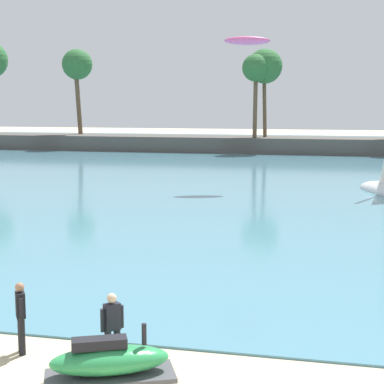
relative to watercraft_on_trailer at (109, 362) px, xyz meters
The scene contains 6 objects.
sea 51.49m from the watercraft_on_trailer, 91.47° to the left, with size 220.00×98.55×0.06m, color teal.
palm_headland 61.36m from the watercraft_on_trailer, 97.01° to the left, with size 108.14×7.11×13.31m.
watercraft_on_trailer is the anchor object (origin of this frame).
person_rigging_by_gear 1.01m from the watercraft_on_trailer, 105.72° to the left, with size 0.40×0.43×1.67m.
person_at_waterline 2.85m from the watercraft_on_trailer, 155.04° to the left, with size 0.35×0.48×1.67m.
kite_aloft_high_over_bay 31.93m from the watercraft_on_trailer, 93.17° to the left, with size 3.05×1.04×0.43m, color #EA5693.
Camera 1 is at (5.70, -6.40, 5.69)m, focal length 59.24 mm.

